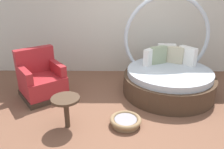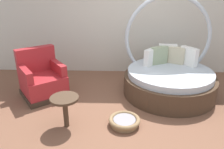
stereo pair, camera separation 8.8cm
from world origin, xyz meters
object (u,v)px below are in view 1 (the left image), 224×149
at_px(red_armchair, 42,80).
at_px(pet_basket, 126,121).
at_px(round_daybed, 168,75).
at_px(side_table, 66,103).

bearing_deg(red_armchair, pet_basket, -31.78).
xyz_separation_m(round_daybed, pet_basket, (-0.92, -1.22, -0.30)).
height_order(red_armchair, side_table, red_armchair).
relative_size(red_armchair, pet_basket, 2.19).
height_order(pet_basket, side_table, side_table).
height_order(round_daybed, pet_basket, round_daybed).
relative_size(pet_basket, side_table, 0.98).
relative_size(round_daybed, red_armchair, 1.75).
height_order(round_daybed, side_table, round_daybed).
distance_m(round_daybed, red_armchair, 2.56).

